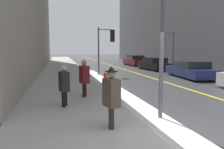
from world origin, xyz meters
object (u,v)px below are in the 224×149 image
(traffic_light_near, at_px, (107,41))
(parked_car_navy, at_px, (190,70))
(pedestrian_in_fedora, at_px, (111,95))
(pedestrian_with_shoulder_bag, at_px, (64,84))
(lamp_post, at_px, (163,6))
(fire_hydrant, at_px, (105,78))
(parked_car_black, at_px, (154,64))
(traffic_light_far, at_px, (167,43))
(parked_car_maroon, at_px, (135,61))
(pedestrian_trailing, at_px, (84,76))

(traffic_light_near, distance_m, parked_car_navy, 6.42)
(pedestrian_in_fedora, xyz_separation_m, pedestrian_with_shoulder_bag, (-1.14, 2.51, -0.06))
(traffic_light_near, bearing_deg, lamp_post, -101.52)
(pedestrian_in_fedora, height_order, fire_hydrant, pedestrian_in_fedora)
(lamp_post, bearing_deg, parked_car_black, 66.01)
(traffic_light_far, bearing_deg, parked_car_navy, 83.24)
(lamp_post, xyz_separation_m, traffic_light_far, (6.54, 12.20, -0.59))
(lamp_post, height_order, fire_hydrant, lamp_post)
(pedestrian_in_fedora, bearing_deg, fire_hydrant, 155.21)
(parked_car_maroon, bearing_deg, pedestrian_trailing, 151.28)
(parked_car_maroon, bearing_deg, parked_car_black, 176.45)
(lamp_post, height_order, pedestrian_trailing, lamp_post)
(traffic_light_near, height_order, pedestrian_in_fedora, traffic_light_near)
(pedestrian_with_shoulder_bag, distance_m, parked_car_navy, 10.88)
(traffic_light_far, height_order, fire_hydrant, traffic_light_far)
(traffic_light_far, bearing_deg, pedestrian_trailing, 39.20)
(traffic_light_far, height_order, pedestrian_in_fedora, traffic_light_far)
(pedestrian_with_shoulder_bag, bearing_deg, lamp_post, 32.51)
(pedestrian_in_fedora, bearing_deg, parked_car_maroon, 144.67)
(pedestrian_with_shoulder_bag, height_order, parked_car_maroon, pedestrian_with_shoulder_bag)
(pedestrian_in_fedora, bearing_deg, parked_car_navy, 122.97)
(traffic_light_far, bearing_deg, pedestrian_with_shoulder_bag, 40.89)
(traffic_light_near, relative_size, pedestrian_in_fedora, 2.25)
(lamp_post, height_order, pedestrian_with_shoulder_bag, lamp_post)
(pedestrian_in_fedora, height_order, parked_car_maroon, pedestrian_in_fedora)
(pedestrian_with_shoulder_bag, xyz_separation_m, parked_car_maroon, (9.15, 18.14, -0.21))
(pedestrian_in_fedora, bearing_deg, lamp_post, 79.25)
(traffic_light_near, distance_m, pedestrian_with_shoulder_bag, 9.09)
(fire_hydrant, bearing_deg, traffic_light_far, 38.25)
(traffic_light_near, bearing_deg, parked_car_maroon, 52.83)
(lamp_post, bearing_deg, traffic_light_far, 61.81)
(fire_hydrant, bearing_deg, traffic_light_near, 75.78)
(pedestrian_with_shoulder_bag, bearing_deg, parked_car_maroon, 139.10)
(parked_car_navy, height_order, parked_car_maroon, parked_car_maroon)
(lamp_post, bearing_deg, traffic_light_near, 85.51)
(traffic_light_near, xyz_separation_m, pedestrian_trailing, (-2.51, -6.77, -1.75))
(traffic_light_far, relative_size, fire_hydrant, 5.17)
(pedestrian_in_fedora, xyz_separation_m, fire_hydrant, (1.33, 7.05, -0.54))
(traffic_light_near, bearing_deg, fire_hydrant, -111.25)
(traffic_light_near, distance_m, parked_car_black, 7.12)
(pedestrian_in_fedora, bearing_deg, parked_car_black, 137.50)
(parked_car_navy, bearing_deg, parked_car_black, 6.22)
(traffic_light_far, height_order, pedestrian_trailing, traffic_light_far)
(lamp_post, bearing_deg, parked_car_navy, 52.42)
(pedestrian_in_fedora, bearing_deg, traffic_light_near, 153.98)
(pedestrian_with_shoulder_bag, xyz_separation_m, fire_hydrant, (2.47, 4.54, -0.48))
(parked_car_maroon, relative_size, fire_hydrant, 6.19)
(parked_car_navy, relative_size, fire_hydrant, 7.08)
(pedestrian_trailing, bearing_deg, parked_car_maroon, 139.53)
(pedestrian_in_fedora, distance_m, parked_car_black, 16.60)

